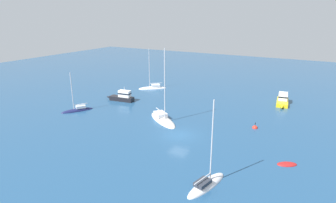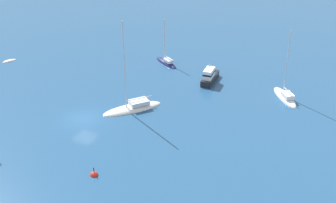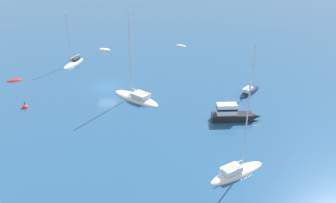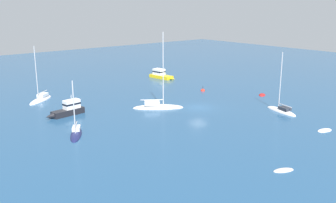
# 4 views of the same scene
# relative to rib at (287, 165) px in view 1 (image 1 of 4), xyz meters

# --- Properties ---
(ground_plane) EXTENTS (160.00, 160.00, 0.00)m
(ground_plane) POSITION_rel_rib_xyz_m (-13.92, 1.17, 0.00)
(ground_plane) COLOR navy
(rib) EXTENTS (2.42, 2.03, 0.47)m
(rib) POSITION_rel_rib_xyz_m (0.00, 0.00, 0.00)
(rib) COLOR #B21E1E
(rib) RESTS_ON ground
(ketch) EXTENTS (3.87, 5.18, 7.10)m
(ketch) POSITION_rel_rib_xyz_m (-33.61, 1.65, 0.13)
(ketch) COLOR #191E4C
(ketch) RESTS_ON ground
(ketch_1) EXTENTS (5.75, 5.01, 9.29)m
(ketch_1) POSITION_rel_rib_xyz_m (-30.37, 20.54, 0.13)
(ketch_1) COLOR white
(ketch_1) RESTS_ON ground
(cabin_cruiser) EXTENTS (5.87, 2.01, 2.81)m
(cabin_cruiser) POSITION_rel_rib_xyz_m (-30.64, 10.00, 0.82)
(cabin_cruiser) COLOR black
(cabin_cruiser) RESTS_ON ground
(sailboat) EXTENTS (2.67, 5.85, 9.01)m
(sailboat) POSITION_rel_rib_xyz_m (-6.25, -8.05, 0.12)
(sailboat) COLOR white
(sailboat) RESTS_ON ground
(cabin_cruiser_1) EXTENTS (2.51, 6.61, 1.90)m
(cabin_cruiser_1) POSITION_rel_rib_xyz_m (-3.72, 22.96, 0.74)
(cabin_cruiser_1) COLOR yellow
(cabin_cruiser_1) RESTS_ON ground
(yacht) EXTENTS (7.42, 6.20, 11.72)m
(yacht) POSITION_rel_rib_xyz_m (-18.71, 4.94, 0.14)
(yacht) COLOR silver
(yacht) RESTS_ON ground
(channel_buoy) EXTENTS (0.78, 0.78, 1.25)m
(channel_buoy) POSITION_rel_rib_xyz_m (-5.45, 8.78, 0.00)
(channel_buoy) COLOR red
(channel_buoy) RESTS_ON ground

